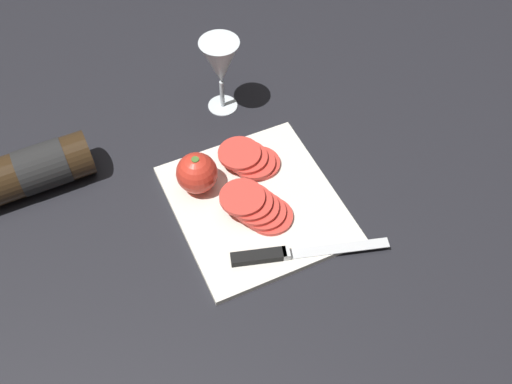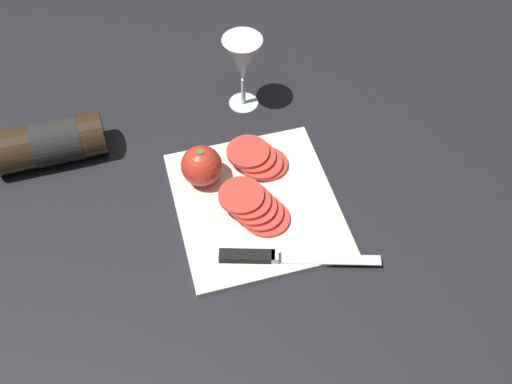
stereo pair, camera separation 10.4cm
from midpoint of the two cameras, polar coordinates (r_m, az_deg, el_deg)
name	(u,v)px [view 2 (the right image)]	position (r m, az deg, el deg)	size (l,w,h in m)	color
ground_plane	(236,176)	(1.11, 0.76, 1.40)	(3.00, 3.00, 0.00)	black
cutting_board	(256,204)	(1.07, 2.78, -1.34)	(0.30, 0.28, 0.01)	silver
wine_bottle	(44,144)	(1.16, -17.20, 4.23)	(0.09, 0.33, 0.08)	#332314
wine_glass	(243,62)	(1.17, 1.32, 12.12)	(0.08, 0.08, 0.16)	silver
whole_tomato	(201,165)	(1.07, -2.46, 2.39)	(0.07, 0.07, 0.08)	red
knife	(264,257)	(0.99, 3.78, -6.39)	(0.10, 0.26, 0.01)	silver
tomato_slice_stack_near	(254,207)	(1.03, 2.69, -1.60)	(0.12, 0.12, 0.04)	#D63D33
tomato_slice_stack_far	(258,159)	(1.11, 2.84, 3.00)	(0.10, 0.11, 0.03)	#D63D33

